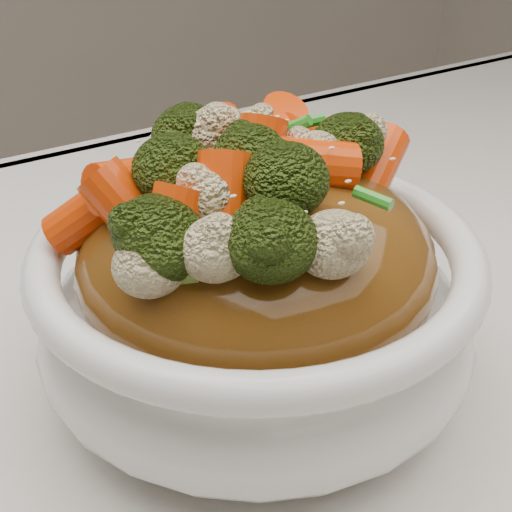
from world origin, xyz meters
TOP-DOWN VIEW (x-y plane):
  - tablecloth at (0.00, 0.00)m, footprint 1.20×0.80m
  - bowl at (-0.03, 0.03)m, footprint 0.30×0.30m
  - sauce_base at (-0.03, 0.03)m, footprint 0.24×0.24m
  - carrots at (-0.03, 0.03)m, footprint 0.24×0.24m
  - broccoli at (-0.03, 0.03)m, footprint 0.24×0.24m
  - cauliflower at (-0.03, 0.03)m, footprint 0.24×0.24m
  - scallions at (-0.03, 0.03)m, footprint 0.18×0.18m
  - sesame_seeds at (-0.03, 0.03)m, footprint 0.21×0.21m

SIDE VIEW (x-z plane):
  - tablecloth at x=0.00m, z-range 0.71..0.75m
  - bowl at x=-0.03m, z-range 0.75..0.84m
  - sauce_base at x=-0.03m, z-range 0.78..0.88m
  - cauliflower at x=-0.03m, z-range 0.87..0.91m
  - broccoli at x=-0.03m, z-range 0.87..0.92m
  - carrots at x=-0.03m, z-range 0.87..0.92m
  - sesame_seeds at x=-0.03m, z-range 0.89..0.90m
  - scallions at x=-0.03m, z-range 0.88..0.91m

